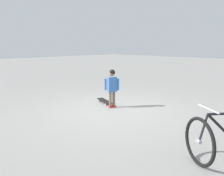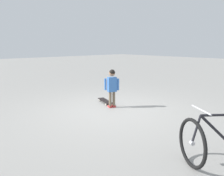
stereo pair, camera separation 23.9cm
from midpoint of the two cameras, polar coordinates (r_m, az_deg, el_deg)
The scene contains 3 objects.
ground_plane at distance 5.88m, azimuth -0.86°, elevation -5.85°, with size 50.00×50.00×0.00m, color gray.
child_person at distance 6.03m, azimuth -1.14°, elevation 0.99°, with size 0.31×0.30×1.06m.
skateboard at distance 6.64m, azimuth -2.99°, elevation -3.35°, with size 0.77×0.42×0.07m.
Camera 1 is at (4.00, -3.96, 1.72)m, focal length 35.50 mm.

